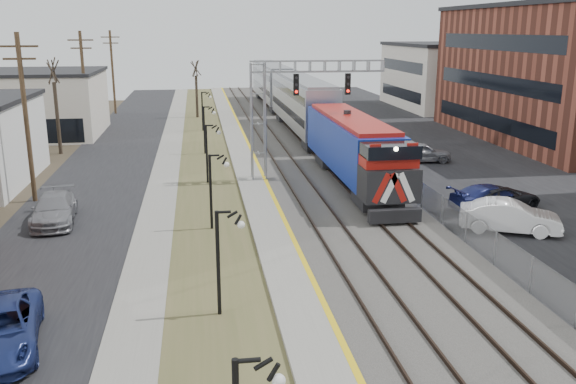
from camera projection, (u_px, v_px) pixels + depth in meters
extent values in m
cube|color=black|center=(108.00, 164.00, 47.05)|extent=(7.00, 120.00, 0.04)
cube|color=gray|center=(167.00, 162.00, 47.69)|extent=(2.00, 120.00, 0.08)
cube|color=#4C4F2A|center=(206.00, 161.00, 48.12)|extent=(4.00, 120.00, 0.06)
cube|color=gray|center=(244.00, 159.00, 48.53)|extent=(2.00, 120.00, 0.24)
cube|color=#595651|center=(305.00, 157.00, 49.25)|extent=(8.00, 120.00, 0.20)
cube|color=black|center=(446.00, 154.00, 50.99)|extent=(16.00, 120.00, 0.04)
cube|color=gold|center=(255.00, 157.00, 48.62)|extent=(0.24, 120.00, 0.01)
cube|color=#2D2119|center=(272.00, 156.00, 48.81)|extent=(0.08, 120.00, 0.15)
cube|color=#2D2119|center=(290.00, 156.00, 49.02)|extent=(0.08, 120.00, 0.15)
cube|color=#2D2119|center=(315.00, 155.00, 49.31)|extent=(0.08, 120.00, 0.15)
cube|color=#2D2119|center=(333.00, 154.00, 49.53)|extent=(0.08, 120.00, 0.15)
cube|color=navy|center=(354.00, 151.00, 39.75)|extent=(3.00, 17.00, 4.25)
cube|color=black|center=(395.00, 216.00, 31.90)|extent=(2.80, 0.50, 0.70)
cube|color=#9A9EA4|center=(301.00, 105.00, 59.00)|extent=(3.00, 22.00, 5.33)
cube|color=#9A9EA4|center=(272.00, 84.00, 80.77)|extent=(3.00, 22.00, 5.33)
cube|color=gray|center=(258.00, 124.00, 40.91)|extent=(1.00, 1.00, 8.00)
cube|color=gray|center=(317.00, 66.00, 40.51)|extent=(9.00, 0.80, 0.80)
cube|color=black|center=(296.00, 85.00, 40.16)|extent=(0.35, 0.25, 1.40)
cube|color=black|center=(348.00, 84.00, 40.66)|extent=(0.35, 0.25, 1.40)
cylinder|color=black|center=(218.00, 264.00, 21.82)|extent=(0.14, 0.14, 4.00)
cylinder|color=black|center=(211.00, 193.00, 31.38)|extent=(0.14, 0.14, 4.00)
cylinder|color=black|center=(207.00, 154.00, 40.93)|extent=(0.14, 0.14, 4.00)
cylinder|color=black|center=(204.00, 131.00, 50.48)|extent=(0.14, 0.14, 4.00)
cylinder|color=black|center=(202.00, 112.00, 61.94)|extent=(0.14, 0.14, 4.00)
cylinder|color=#4C3823|center=(26.00, 120.00, 35.78)|extent=(0.28, 0.28, 10.00)
cylinder|color=#4C3823|center=(85.00, 88.00, 54.88)|extent=(0.28, 0.28, 10.00)
cylinder|color=#4C3823|center=(113.00, 73.00, 73.99)|extent=(0.28, 0.28, 10.00)
cube|color=gray|center=(356.00, 147.00, 49.67)|extent=(0.04, 120.00, 1.60)
cube|color=beige|center=(26.00, 105.00, 59.25)|extent=(14.00, 12.00, 6.00)
cube|color=brown|center=(573.00, 75.00, 56.21)|extent=(16.00, 26.00, 12.00)
cube|color=beige|center=(459.00, 77.00, 80.61)|extent=(16.00, 18.00, 8.00)
cylinder|color=#382D23|center=(58.00, 119.00, 50.42)|extent=(0.30, 0.30, 5.95)
cylinder|color=#382D23|center=(197.00, 97.00, 71.30)|extent=(0.30, 0.30, 4.90)
imported|color=white|center=(510.00, 217.00, 31.20)|extent=(5.27, 3.65, 1.65)
imported|color=black|center=(499.00, 199.00, 34.98)|extent=(5.69, 4.00, 1.44)
imported|color=navy|center=(492.00, 198.00, 35.02)|extent=(5.42, 3.06, 1.48)
imported|color=gray|center=(421.00, 153.00, 47.67)|extent=(4.72, 2.14, 1.57)
imported|color=#0D420E|center=(388.00, 143.00, 52.17)|extent=(4.13, 1.45, 1.36)
imported|color=gray|center=(54.00, 210.00, 32.73)|extent=(2.67, 5.45, 1.52)
imported|color=#1F1753|center=(354.00, 123.00, 62.46)|extent=(5.71, 2.80, 1.56)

